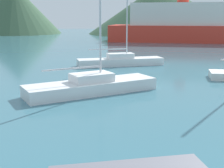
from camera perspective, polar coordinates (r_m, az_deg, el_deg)
sailboat_inner at (r=18.97m, az=-3.71°, el=-0.27°), size 8.06×6.06×7.52m
sailboat_middle at (r=29.76m, az=1.56°, el=4.28°), size 8.34×4.03×7.53m
ferry_distant at (r=60.16m, az=12.66°, el=10.51°), size 27.33×12.20×8.60m
hill_central at (r=91.43m, az=-17.33°, el=12.94°), size 24.75×24.75×13.15m
hill_east at (r=88.29m, az=9.15°, el=13.58°), size 40.06×40.06×13.79m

